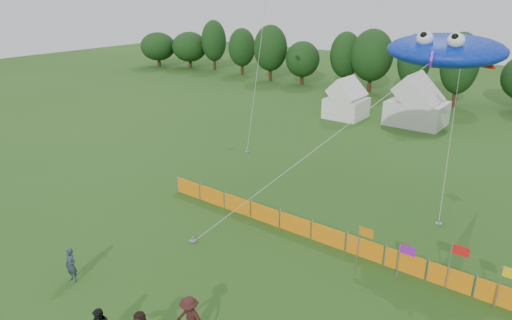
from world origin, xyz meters
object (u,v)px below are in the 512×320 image
Objects in this scene: tent_left at (346,102)px; spectator_a at (71,265)px; tent_right at (417,106)px; barrier_fence at (328,236)px; spectator_c at (190,319)px; stingray_kite at (449,50)px.

spectator_a is (2.99, -32.82, -0.83)m from tent_left.
tent_right is (6.61, 1.68, 0.23)m from tent_left.
tent_right reaches higher than tent_left.
barrier_fence is (4.03, -24.82, -1.39)m from tent_right.
tent_left is at bearing 103.53° from spectator_c.
tent_left is 32.97m from spectator_a.
tent_right is 20.05m from stingray_kite.
barrier_fence is 9.19m from spectator_c.
barrier_fence is 12.34m from spectator_a.
spectator_a is at bearing -84.79° from tent_left.
tent_right reaches higher than spectator_a.
barrier_fence is (10.64, -23.14, -1.16)m from tent_left.
stingray_kite reaches higher than barrier_fence.
spectator_c is (9.87, -32.28, -0.70)m from tent_left.
tent_left is 0.19× the size of stingray_kite.
spectator_a is 0.86× the size of spectator_c.
spectator_c is at bearing -2.63° from spectator_a.
barrier_fence is at bearing -109.58° from stingray_kite.
stingray_kite is at bearing 51.88° from spectator_a.
tent_right is 3.22× the size of spectator_a.
stingray_kite is (3.41, 16.58, 8.36)m from spectator_c.
spectator_c is 18.88m from stingray_kite.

